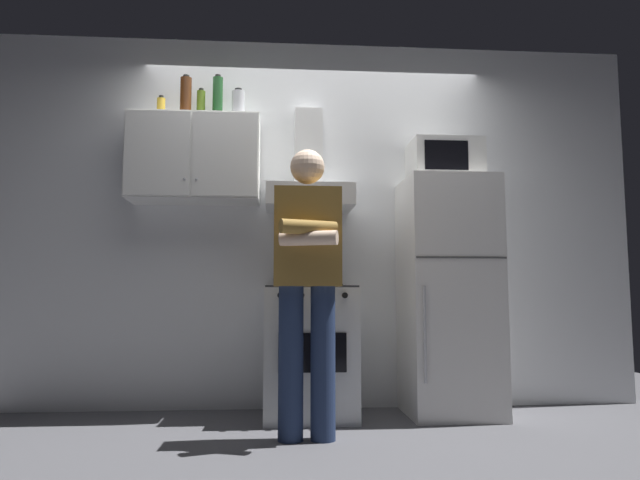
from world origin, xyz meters
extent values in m
plane|color=#4C4C51|center=(0.00, 0.00, 0.00)|extent=(7.00, 7.00, 0.00)
cube|color=white|center=(0.00, 0.60, 1.35)|extent=(4.80, 0.10, 2.70)
cube|color=white|center=(-0.85, 0.38, 1.75)|extent=(0.90, 0.34, 0.60)
cube|color=white|center=(-1.07, 0.20, 1.75)|extent=(0.43, 0.01, 0.58)
cube|color=white|center=(-0.62, 0.20, 1.75)|extent=(0.43, 0.01, 0.58)
sphere|color=#B2B2B7|center=(-0.89, 0.19, 1.57)|extent=(0.02, 0.02, 0.02)
sphere|color=#B2B2B7|center=(-0.81, 0.19, 1.57)|extent=(0.02, 0.02, 0.02)
cube|color=white|center=(-0.05, 0.25, 0.42)|extent=(0.60, 0.60, 0.85)
cube|color=black|center=(-0.05, 0.25, 0.86)|extent=(0.59, 0.59, 0.01)
cube|color=black|center=(-0.05, -0.05, 0.45)|extent=(0.42, 0.01, 0.24)
cylinder|color=black|center=(-0.18, 0.13, 0.87)|extent=(0.16, 0.16, 0.01)
cylinder|color=black|center=(0.08, 0.13, 0.87)|extent=(0.16, 0.16, 0.01)
cylinder|color=black|center=(-0.18, 0.37, 0.87)|extent=(0.16, 0.16, 0.01)
cylinder|color=black|center=(0.08, 0.37, 0.87)|extent=(0.16, 0.16, 0.01)
cylinder|color=black|center=(-0.25, -0.06, 0.80)|extent=(0.04, 0.02, 0.04)
cylinder|color=black|center=(-0.12, -0.06, 0.80)|extent=(0.04, 0.02, 0.04)
cylinder|color=black|center=(0.02, -0.06, 0.80)|extent=(0.04, 0.02, 0.04)
cylinder|color=black|center=(0.15, -0.06, 0.80)|extent=(0.04, 0.02, 0.04)
cube|color=white|center=(-0.05, 0.33, 1.47)|extent=(0.60, 0.44, 0.15)
cube|color=white|center=(-0.05, 0.47, 1.85)|extent=(0.20, 0.16, 0.60)
cube|color=white|center=(0.90, 0.25, 0.80)|extent=(0.60, 0.60, 1.60)
cube|color=#4C4C4C|center=(0.90, -0.05, 1.04)|extent=(0.59, 0.01, 0.01)
cylinder|color=silver|center=(0.65, -0.06, 0.56)|extent=(0.02, 0.02, 0.60)
cube|color=silver|center=(0.90, 0.27, 1.74)|extent=(0.48, 0.36, 0.28)
cube|color=black|center=(0.86, 0.09, 1.74)|extent=(0.30, 0.01, 0.20)
cylinder|color=navy|center=(-0.19, -0.35, 0.42)|extent=(0.14, 0.14, 0.85)
cylinder|color=navy|center=(-0.01, -0.35, 0.42)|extent=(0.14, 0.14, 0.85)
cube|color=olive|center=(-0.10, -0.35, 1.13)|extent=(0.38, 0.20, 0.56)
cylinder|color=olive|center=(-0.10, -0.49, 1.17)|extent=(0.33, 0.17, 0.08)
cylinder|color=beige|center=(-0.10, -0.49, 1.11)|extent=(0.33, 0.17, 0.08)
sphere|color=beige|center=(-0.10, -0.35, 1.54)|extent=(0.20, 0.20, 0.20)
cylinder|color=#47230F|center=(-0.92, 0.38, 2.19)|extent=(0.08, 0.08, 0.29)
cylinder|color=black|center=(-0.92, 0.38, 2.35)|extent=(0.04, 0.04, 0.02)
cylinder|color=#19471E|center=(-0.70, 0.41, 2.20)|extent=(0.07, 0.07, 0.31)
cylinder|color=black|center=(-0.70, 0.41, 2.37)|extent=(0.04, 0.04, 0.02)
cylinder|color=#B2B5BA|center=(-0.55, 0.34, 2.14)|extent=(0.09, 0.09, 0.18)
cylinder|color=black|center=(-0.55, 0.34, 2.24)|extent=(0.05, 0.05, 0.02)
cylinder|color=gold|center=(-1.09, 0.37, 2.11)|extent=(0.06, 0.06, 0.13)
cylinder|color=black|center=(-1.09, 0.37, 2.19)|extent=(0.03, 0.03, 0.02)
cylinder|color=#4C6B19|center=(-0.82, 0.41, 2.15)|extent=(0.06, 0.06, 0.21)
cylinder|color=black|center=(-0.82, 0.41, 2.27)|extent=(0.03, 0.03, 0.02)
camera|label=1|loc=(-0.27, -3.56, 0.79)|focal=31.78mm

